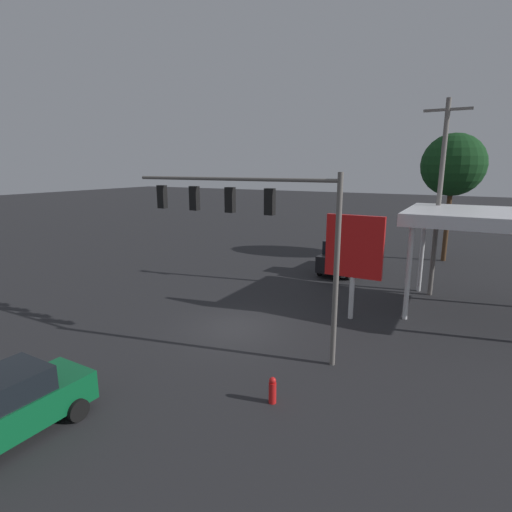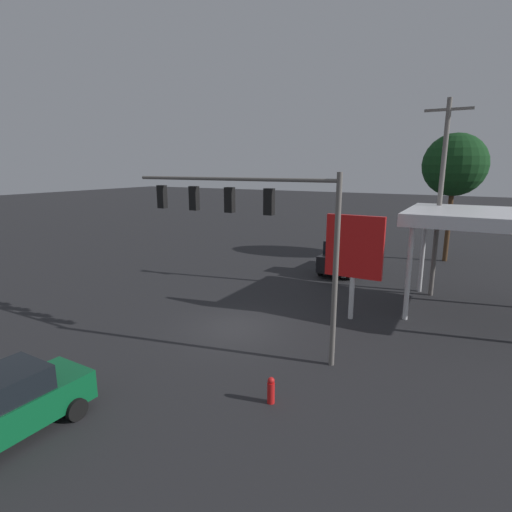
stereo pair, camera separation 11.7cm
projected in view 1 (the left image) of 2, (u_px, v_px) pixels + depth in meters
The scene contains 9 objects.
ground_plane at pixel (235, 328), 18.51m from camera, with size 200.00×200.00×0.00m, color #262628.
traffic_signal_assembly at pixel (248, 215), 15.62m from camera, with size 9.15×0.43×7.13m.
utility_pole at pixel (439, 196), 22.03m from camera, with size 2.40×0.26×10.84m.
gas_station_canopy at pixel (500, 220), 19.08m from camera, with size 8.33×6.39×5.21m.
price_sign at pixel (354, 249), 18.92m from camera, with size 2.73×0.27×5.09m.
pickup_parked at pixel (343, 257), 27.91m from camera, with size 2.53×5.32×2.40m.
sedan_far at pixel (7, 407), 10.80m from camera, with size 2.14×4.44×1.93m.
street_tree at pixel (453, 165), 30.09m from camera, with size 4.68×4.68×9.77m.
fire_hydrant at pixel (272, 390), 12.53m from camera, with size 0.24×0.24×0.88m.
Camera 1 is at (-9.18, 14.73, 7.30)m, focal length 28.00 mm.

